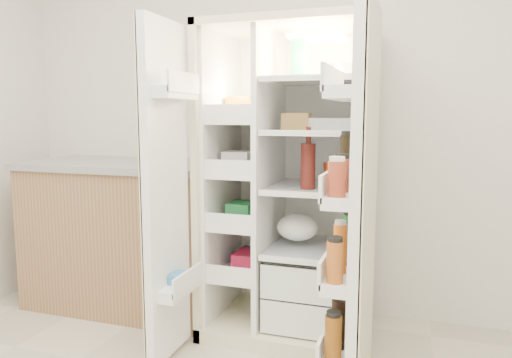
% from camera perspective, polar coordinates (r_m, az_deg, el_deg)
% --- Properties ---
extents(wall_back, '(4.00, 0.02, 2.70)m').
position_cam_1_polar(wall_back, '(3.21, 4.71, 8.55)').
color(wall_back, silver).
rests_on(wall_back, floor).
extents(refrigerator, '(0.92, 0.70, 1.80)m').
position_cam_1_polar(refrigerator, '(2.91, 4.36, -3.35)').
color(refrigerator, beige).
rests_on(refrigerator, floor).
extents(freezer_door, '(0.15, 0.40, 1.72)m').
position_cam_1_polar(freezer_door, '(2.51, -10.52, -1.76)').
color(freezer_door, white).
rests_on(freezer_door, floor).
extents(fridge_door, '(0.17, 0.58, 1.72)m').
position_cam_1_polar(fridge_door, '(2.13, 12.03, -4.19)').
color(fridge_door, white).
rests_on(fridge_door, floor).
extents(kitchen_counter, '(1.36, 0.72, 0.98)m').
position_cam_1_polar(kitchen_counter, '(3.41, -14.58, -6.22)').
color(kitchen_counter, '#986F4C').
rests_on(kitchen_counter, floor).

